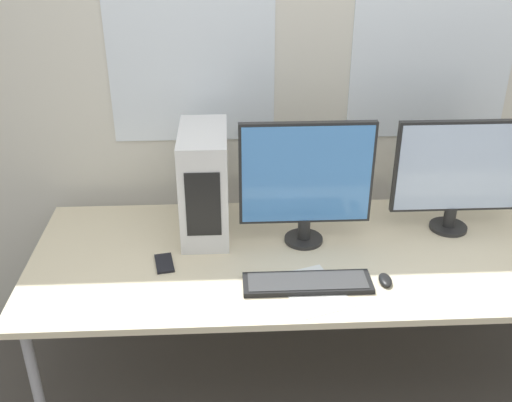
# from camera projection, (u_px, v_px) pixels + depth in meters

# --- Properties ---
(wall_back) EXTENTS (8.00, 0.07, 2.70)m
(wall_back) POSITION_uv_depth(u_px,v_px,m) (312.00, 63.00, 2.75)
(wall_back) COLOR beige
(wall_back) RESTS_ON ground_plane
(desk) EXTENTS (2.46, 0.93, 0.70)m
(desk) POSITION_uv_depth(u_px,v_px,m) (323.00, 259.00, 2.54)
(desk) COLOR beige
(desk) RESTS_ON ground_plane
(pc_tower) EXTENTS (0.20, 0.41, 0.47)m
(pc_tower) POSITION_uv_depth(u_px,v_px,m) (205.00, 183.00, 2.58)
(pc_tower) COLOR silver
(pc_tower) RESTS_ON desk
(monitor_main) EXTENTS (0.56, 0.17, 0.55)m
(monitor_main) POSITION_uv_depth(u_px,v_px,m) (306.00, 179.00, 2.47)
(monitor_main) COLOR black
(monitor_main) RESTS_ON desk
(monitor_right_near) EXTENTS (0.55, 0.17, 0.52)m
(monitor_right_near) POSITION_uv_depth(u_px,v_px,m) (458.00, 172.00, 2.57)
(monitor_right_near) COLOR black
(monitor_right_near) RESTS_ON desk
(keyboard) EXTENTS (0.50, 0.14, 0.02)m
(keyboard) POSITION_uv_depth(u_px,v_px,m) (307.00, 283.00, 2.31)
(keyboard) COLOR black
(keyboard) RESTS_ON desk
(mouse) EXTENTS (0.05, 0.09, 0.03)m
(mouse) POSITION_uv_depth(u_px,v_px,m) (385.00, 280.00, 2.33)
(mouse) COLOR black
(mouse) RESTS_ON desk
(cell_phone) EXTENTS (0.09, 0.15, 0.01)m
(cell_phone) POSITION_uv_depth(u_px,v_px,m) (164.00, 263.00, 2.44)
(cell_phone) COLOR black
(cell_phone) RESTS_ON desk
(paper_sheet_left) EXTENTS (0.29, 0.35, 0.00)m
(paper_sheet_left) POSITION_uv_depth(u_px,v_px,m) (313.00, 290.00, 2.29)
(paper_sheet_left) COLOR white
(paper_sheet_left) RESTS_ON desk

